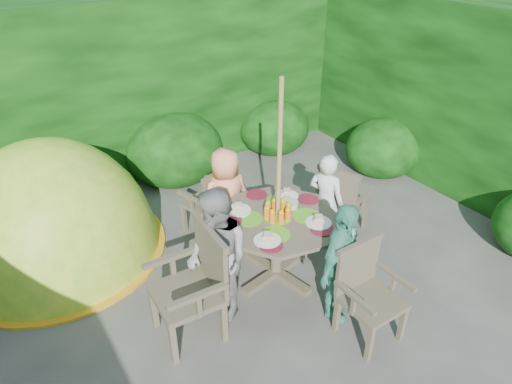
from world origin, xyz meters
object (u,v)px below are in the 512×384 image
child_right (325,201)px  dome_tent (62,252)px  patio_table (278,227)px  garden_chair_left (195,284)px  garden_chair_front (367,291)px  parasol_pole (278,188)px  garden_chair_right (341,200)px  child_left (218,257)px  child_front (340,263)px  garden_chair_back (211,200)px  child_back (226,199)px

child_right → dome_tent: bearing=37.6°
patio_table → garden_chair_left: size_ratio=1.44×
patio_table → garden_chair_front: (0.22, -1.08, -0.15)m
parasol_pole → garden_chair_left: parasol_pole is taller
garden_chair_right → child_left: 1.91m
child_front → dome_tent: size_ratio=0.45×
garden_chair_back → child_back: 0.34m
garden_chair_right → dome_tent: dome_tent is taller
garden_chair_left → child_back: child_back is taller
child_right → parasol_pole: bearing=78.5°
parasol_pole → child_left: size_ratio=1.61×
parasol_pole → child_left: bearing=-169.1°
parasol_pole → garden_chair_right: bearing=10.2°
garden_chair_left → child_front: 1.34m
child_left → garden_chair_left: bearing=-73.9°
parasol_pole → garden_chair_back: size_ratio=2.55×
patio_table → dome_tent: (-1.88, 1.69, -0.63)m
patio_table → child_left: size_ratio=1.11×
child_left → patio_table: bearing=101.8°
child_back → garden_chair_left: bearing=51.9°
patio_table → child_left: bearing=-169.0°
garden_chair_front → garden_chair_left: bearing=146.3°
patio_table → garden_chair_right: (1.08, 0.19, -0.15)m
garden_chair_back → dome_tent: size_ratio=0.31×
child_left → child_front: (0.94, -0.63, -0.06)m
garden_chair_left → garden_chair_back: 1.58m
garden_chair_back → garden_chair_front: bearing=82.6°
garden_chair_front → child_back: size_ratio=0.73×
child_front → garden_chair_left: bearing=131.1°
garden_chair_left → garden_chair_front: bearing=59.2°
dome_tent → parasol_pole: bearing=-41.7°
child_right → child_left: 1.60m
garden_chair_back → dome_tent: (-1.68, 0.61, -0.46)m
child_right → child_front: 1.13m
garden_chair_back → garden_chair_front: (0.42, -2.16, 0.02)m
patio_table → parasol_pole: parasol_pole is taller
garden_chair_right → garden_chair_front: (-0.86, -1.27, -0.01)m
garden_chair_front → child_right: 1.36m
child_back → dome_tent: dome_tent is taller
garden_chair_front → child_left: size_ratio=0.66×
child_front → dome_tent: dome_tent is taller
patio_table → child_back: (-0.16, 0.78, -0.02)m
child_right → child_back: (-0.94, 0.63, 0.03)m
garden_chair_front → dome_tent: 3.51m
garden_chair_left → child_back: (0.91, 1.01, 0.05)m
garden_chair_right → child_front: (-0.93, -0.98, 0.14)m
child_left → child_back: child_left is taller
garden_chair_back → child_right: (0.99, -0.93, 0.13)m
child_left → parasol_pole: bearing=101.7°
garden_chair_back → parasol_pole: bearing=81.9°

